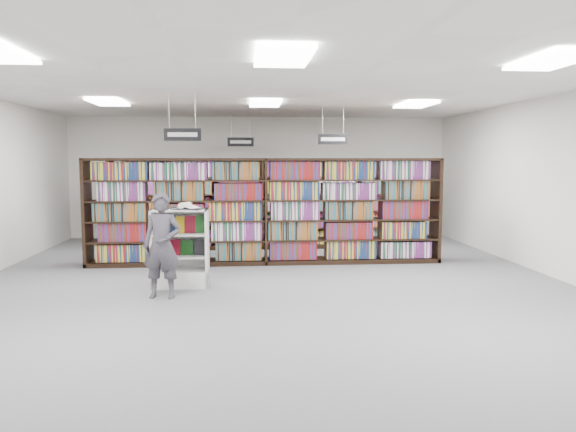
{
  "coord_description": "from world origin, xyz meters",
  "views": [
    {
      "loc": [
        -0.42,
        -9.1,
        2.06
      ],
      "look_at": [
        0.33,
        0.5,
        1.1
      ],
      "focal_mm": 35.0,
      "sensor_mm": 36.0,
      "label": 1
    }
  ],
  "objects": [
    {
      "name": "ceiling",
      "position": [
        0.0,
        0.0,
        3.2
      ],
      "size": [
        10.0,
        12.0,
        0.1
      ],
      "primitive_type": "cube",
      "color": "white",
      "rests_on": "wall_back"
    },
    {
      "name": "bookshelf_row_near",
      "position": [
        0.0,
        2.0,
        1.05
      ],
      "size": [
        7.0,
        0.6,
        2.1
      ],
      "color": "black",
      "rests_on": "floor"
    },
    {
      "name": "troffer_back_right",
      "position": [
        3.0,
        2.0,
        3.16
      ],
      "size": [
        0.6,
        1.2,
        0.04
      ],
      "primitive_type": "cube",
      "color": "white",
      "rests_on": "ceiling"
    },
    {
      "name": "bookshelf_row_mid",
      "position": [
        0.0,
        4.0,
        1.05
      ],
      "size": [
        7.0,
        0.6,
        2.1
      ],
      "color": "black",
      "rests_on": "floor"
    },
    {
      "name": "wall_right",
      "position": [
        5.0,
        0.0,
        1.6
      ],
      "size": [
        0.1,
        12.0,
        3.2
      ],
      "primitive_type": "cube",
      "color": "silver",
      "rests_on": "ground"
    },
    {
      "name": "floor",
      "position": [
        0.0,
        0.0,
        0.0
      ],
      "size": [
        12.0,
        12.0,
        0.0
      ],
      "primitive_type": "plane",
      "color": "#55555A",
      "rests_on": "ground"
    },
    {
      "name": "wall_front",
      "position": [
        0.0,
        -6.0,
        1.6
      ],
      "size": [
        10.0,
        0.1,
        3.2
      ],
      "primitive_type": "cube",
      "color": "silver",
      "rests_on": "ground"
    },
    {
      "name": "aisle_sign_center",
      "position": [
        -0.5,
        5.0,
        2.53
      ],
      "size": [
        0.65,
        0.02,
        0.8
      ],
      "color": "#B2B2B7",
      "rests_on": "ceiling"
    },
    {
      "name": "endcap_display",
      "position": [
        -1.47,
        0.05,
        0.45
      ],
      "size": [
        0.91,
        0.46,
        1.27
      ],
      "rotation": [
        0.0,
        0.0,
        -0.01
      ],
      "color": "white",
      "rests_on": "floor"
    },
    {
      "name": "open_book",
      "position": [
        -1.37,
        0.02,
        1.31
      ],
      "size": [
        0.66,
        0.52,
        0.13
      ],
      "rotation": [
        0.0,
        0.0,
        -0.38
      ],
      "color": "black",
      "rests_on": "endcap_display"
    },
    {
      "name": "aisle_sign_left",
      "position": [
        -1.5,
        1.0,
        2.53
      ],
      "size": [
        0.65,
        0.02,
        0.8
      ],
      "color": "#B2B2B7",
      "rests_on": "ceiling"
    },
    {
      "name": "troffer_front_right",
      "position": [
        3.0,
        -3.0,
        3.16
      ],
      "size": [
        0.6,
        1.2,
        0.04
      ],
      "primitive_type": "cube",
      "color": "white",
      "rests_on": "ceiling"
    },
    {
      "name": "troffer_back_center",
      "position": [
        0.0,
        2.0,
        3.16
      ],
      "size": [
        0.6,
        1.2,
        0.04
      ],
      "primitive_type": "cube",
      "color": "white",
      "rests_on": "ceiling"
    },
    {
      "name": "aisle_sign_right",
      "position": [
        1.5,
        3.0,
        2.53
      ],
      "size": [
        0.65,
        0.02,
        0.8
      ],
      "color": "#B2B2B7",
      "rests_on": "ceiling"
    },
    {
      "name": "troffer_front_center",
      "position": [
        0.0,
        -3.0,
        3.16
      ],
      "size": [
        0.6,
        1.2,
        0.04
      ],
      "primitive_type": "cube",
      "color": "white",
      "rests_on": "ceiling"
    },
    {
      "name": "bookshelf_row_far",
      "position": [
        0.0,
        5.7,
        1.05
      ],
      "size": [
        7.0,
        0.6,
        2.1
      ],
      "color": "black",
      "rests_on": "floor"
    },
    {
      "name": "troffer_back_left",
      "position": [
        -3.0,
        2.0,
        3.16
      ],
      "size": [
        0.6,
        1.2,
        0.04
      ],
      "primitive_type": "cube",
      "color": "white",
      "rests_on": "ceiling"
    },
    {
      "name": "wall_back",
      "position": [
        0.0,
        6.0,
        1.6
      ],
      "size": [
        10.0,
        0.1,
        3.2
      ],
      "primitive_type": "cube",
      "color": "silver",
      "rests_on": "ground"
    },
    {
      "name": "shopper",
      "position": [
        -1.65,
        -0.7,
        0.79
      ],
      "size": [
        0.63,
        0.46,
        1.58
      ],
      "primitive_type": "imported",
      "rotation": [
        0.0,
        0.0,
        -0.15
      ],
      "color": "#444049",
      "rests_on": "floor"
    }
  ]
}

